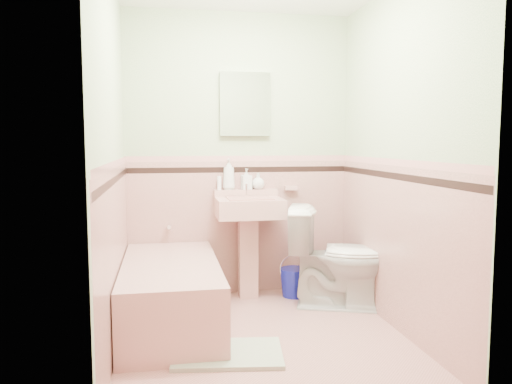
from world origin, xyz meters
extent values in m
plane|color=tan|center=(0.00, 0.00, 0.00)|extent=(2.20, 2.20, 0.00)
plane|color=beige|center=(0.00, 1.10, 1.25)|extent=(2.50, 0.00, 2.50)
plane|color=beige|center=(0.00, -1.10, 1.25)|extent=(2.50, 0.00, 2.50)
plane|color=beige|center=(-1.00, 0.00, 1.25)|extent=(0.00, 2.50, 2.50)
plane|color=beige|center=(1.00, 0.00, 1.25)|extent=(0.00, 2.50, 2.50)
plane|color=tan|center=(0.00, 1.09, 0.60)|extent=(2.00, 0.00, 2.00)
plane|color=tan|center=(0.00, -1.09, 0.60)|extent=(2.00, 0.00, 2.00)
plane|color=tan|center=(-0.99, 0.00, 0.60)|extent=(0.00, 2.20, 2.20)
plane|color=tan|center=(0.99, 0.00, 0.60)|extent=(0.00, 2.20, 2.20)
plane|color=black|center=(0.00, 1.08, 1.12)|extent=(2.00, 0.00, 2.00)
plane|color=black|center=(0.00, -1.08, 1.12)|extent=(2.00, 0.00, 2.00)
plane|color=black|center=(-0.98, 0.00, 1.12)|extent=(0.00, 2.20, 2.20)
plane|color=black|center=(0.98, 0.00, 1.12)|extent=(0.00, 2.20, 2.20)
plane|color=tan|center=(0.00, 1.08, 1.22)|extent=(2.00, 0.00, 2.00)
plane|color=tan|center=(0.00, -1.08, 1.22)|extent=(2.00, 0.00, 2.00)
plane|color=tan|center=(-0.98, 0.00, 1.22)|extent=(0.00, 2.20, 2.20)
plane|color=tan|center=(0.98, 0.00, 1.22)|extent=(0.00, 2.20, 2.20)
cube|color=tan|center=(-0.63, 0.33, 0.23)|extent=(0.70, 1.50, 0.45)
cylinder|color=silver|center=(-0.63, 1.05, 0.63)|extent=(0.04, 0.12, 0.04)
cylinder|color=silver|center=(0.05, 1.00, 0.95)|extent=(0.02, 0.02, 0.10)
cube|color=white|center=(0.05, 1.07, 1.70)|extent=(0.45, 0.04, 0.56)
cube|color=tan|center=(0.47, 1.06, 0.95)|extent=(0.11, 0.07, 0.04)
imported|color=#B2B2B2|center=(-0.10, 1.04, 1.08)|extent=(0.13, 0.13, 0.27)
imported|color=#B2B2B2|center=(0.06, 1.04, 1.04)|extent=(0.09, 0.10, 0.19)
imported|color=#B2B2B2|center=(0.16, 1.04, 1.02)|extent=(0.14, 0.14, 0.14)
cylinder|color=white|center=(-0.19, 1.04, 1.01)|extent=(0.04, 0.04, 0.12)
imported|color=white|center=(0.75, 0.52, 0.42)|extent=(0.93, 0.71, 0.84)
cube|color=#91A287|center=(-0.28, -0.29, 0.01)|extent=(0.75, 0.55, 0.03)
cube|color=#BF1E59|center=(-0.46, -0.30, 0.06)|extent=(0.16, 0.11, 0.06)
camera|label=1|loc=(-0.67, -3.40, 1.37)|focal=35.55mm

